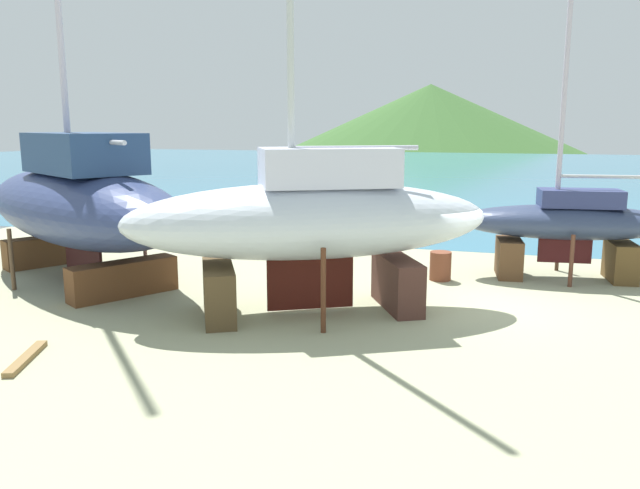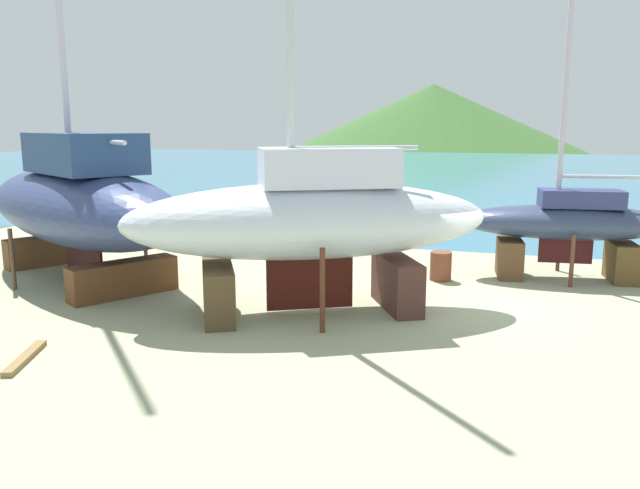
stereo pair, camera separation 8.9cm
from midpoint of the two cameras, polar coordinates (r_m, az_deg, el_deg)
name	(u,v)px [view 2 (the right image)]	position (r m, az deg, el deg)	size (l,w,h in m)	color
ground_plane	(468,345)	(13.83, 13.34, -8.80)	(42.10, 42.10, 0.00)	#A5A682
sea_water	(507,171)	(66.37, 16.47, 6.32)	(168.39, 85.94, 0.01)	teal
headland_hill	(432,146)	(147.21, 10.06, 8.75)	(121.04, 121.04, 27.14)	#38602B
sailboat_far_slipway	(81,202)	(19.98, -20.60, 3.58)	(11.06, 8.67, 19.23)	brown
sailboat_large_starboard	(568,225)	(20.21, 21.53, 1.66)	(6.57, 2.60, 9.26)	brown
sailboat_small_center	(311,220)	(15.24, -0.63, 2.23)	(9.21, 6.71, 13.24)	brown
barrel_blue_faded	(441,266)	(19.18, 10.93, -1.91)	(0.63, 0.63, 0.85)	brown
timber_plank_far	(25,358)	(13.89, -24.82, -9.22)	(1.80, 0.21, 0.11)	olive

